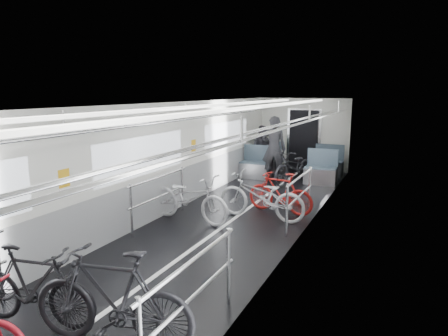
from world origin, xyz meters
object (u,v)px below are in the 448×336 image
at_px(bike_left_far, 190,198).
at_px(bike_aisle, 294,167).
at_px(bike_right_mid, 261,196).
at_px(person_seated, 262,149).
at_px(bike_left_mid, 33,286).
at_px(bike_right_far, 280,193).
at_px(bike_right_near, 112,298).
at_px(person_standing, 274,149).

bearing_deg(bike_left_far, bike_aisle, -6.94).
height_order(bike_right_mid, person_seated, person_seated).
height_order(bike_left_mid, bike_right_far, bike_left_mid).
relative_size(bike_left_mid, bike_aisle, 0.83).
bearing_deg(bike_left_mid, bike_right_near, -97.76).
distance_m(bike_left_mid, bike_aisle, 8.19).
distance_m(bike_right_far, person_seated, 4.50).
height_order(bike_aisle, person_seated, person_seated).
bearing_deg(bike_right_far, person_seated, -147.21).
bearing_deg(bike_left_far, bike_right_far, -41.49).
xyz_separation_m(bike_left_far, person_seated, (-0.36, 5.40, 0.27)).
relative_size(bike_right_near, person_seated, 1.17).
height_order(bike_left_mid, person_seated, person_seated).
bearing_deg(bike_right_near, bike_aisle, 169.74).
bearing_deg(bike_left_far, bike_right_mid, -53.19).
bearing_deg(bike_left_far, bike_left_mid, -169.39).
xyz_separation_m(bike_right_mid, bike_right_far, (0.23, 0.60, -0.04)).
bearing_deg(person_seated, bike_aisle, 148.34).
distance_m(person_standing, person_seated, 1.39).
bearing_deg(person_seated, bike_left_far, 102.60).
bearing_deg(person_standing, bike_right_near, 84.71).
relative_size(bike_right_near, bike_aisle, 0.94).
height_order(bike_left_far, bike_right_near, bike_right_near).
distance_m(bike_right_near, person_seated, 9.45).
relative_size(bike_right_mid, person_seated, 1.23).
bearing_deg(bike_right_far, bike_right_near, 5.79).
height_order(bike_right_mid, person_standing, person_standing).
distance_m(bike_left_mid, bike_right_near, 1.08).
bearing_deg(person_seated, bike_right_mid, 118.10).
xyz_separation_m(bike_right_far, person_seated, (-1.87, 4.08, 0.31)).
relative_size(bike_left_mid, bike_right_near, 0.88).
bearing_deg(bike_left_mid, bike_right_far, -24.93).
height_order(person_standing, person_seated, person_standing).
distance_m(bike_left_far, bike_right_near, 4.11).
xyz_separation_m(bike_right_near, bike_aisle, (-0.23, 8.08, -0.04)).
bearing_deg(bike_aisle, bike_right_mid, -69.60).
height_order(bike_right_near, bike_aisle, bike_right_near).
height_order(bike_right_near, person_standing, person_standing).
relative_size(bike_right_near, person_standing, 0.94).
bearing_deg(bike_right_far, bike_right_mid, -13.17).
distance_m(bike_right_mid, person_seated, 4.96).
xyz_separation_m(bike_left_far, person_standing, (0.42, 4.26, 0.47)).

